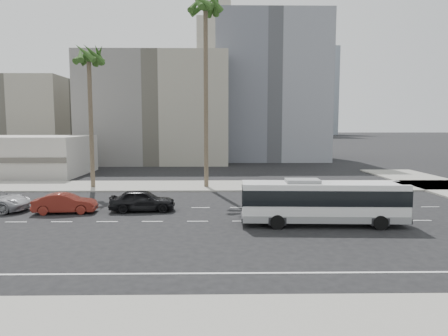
{
  "coord_description": "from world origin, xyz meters",
  "views": [
    {
      "loc": [
        -1.66,
        -26.25,
        6.35
      ],
      "look_at": [
        -1.18,
        4.0,
        3.16
      ],
      "focal_mm": 32.27,
      "sensor_mm": 36.0,
      "label": 1
    }
  ],
  "objects_px": {
    "city_bus": "(323,201)",
    "car_b": "(65,203)",
    "car_a": "(142,200)",
    "palm_near": "(206,10)",
    "palm_mid": "(89,60)"
  },
  "relations": [
    {
      "from": "city_bus",
      "to": "palm_near",
      "type": "relative_size",
      "value": 0.54
    },
    {
      "from": "car_a",
      "to": "palm_mid",
      "type": "height_order",
      "value": "palm_mid"
    },
    {
      "from": "city_bus",
      "to": "palm_near",
      "type": "bearing_deg",
      "value": 119.37
    },
    {
      "from": "city_bus",
      "to": "car_b",
      "type": "bearing_deg",
      "value": 170.35
    },
    {
      "from": "car_a",
      "to": "palm_mid",
      "type": "bearing_deg",
      "value": 28.29
    },
    {
      "from": "car_b",
      "to": "car_a",
      "type": "bearing_deg",
      "value": -89.21
    },
    {
      "from": "car_a",
      "to": "palm_near",
      "type": "height_order",
      "value": "palm_near"
    },
    {
      "from": "car_b",
      "to": "palm_mid",
      "type": "height_order",
      "value": "palm_mid"
    },
    {
      "from": "palm_near",
      "to": "palm_mid",
      "type": "bearing_deg",
      "value": -179.84
    },
    {
      "from": "city_bus",
      "to": "palm_near",
      "type": "height_order",
      "value": "palm_near"
    },
    {
      "from": "city_bus",
      "to": "car_a",
      "type": "xyz_separation_m",
      "value": [
        -12.33,
        4.43,
        -0.74
      ]
    },
    {
      "from": "car_a",
      "to": "palm_mid",
      "type": "distance_m",
      "value": 17.8
    },
    {
      "from": "car_a",
      "to": "palm_mid",
      "type": "relative_size",
      "value": 0.34
    },
    {
      "from": "palm_near",
      "to": "palm_mid",
      "type": "distance_m",
      "value": 12.47
    },
    {
      "from": "car_b",
      "to": "palm_mid",
      "type": "bearing_deg",
      "value": 2.18
    }
  ]
}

